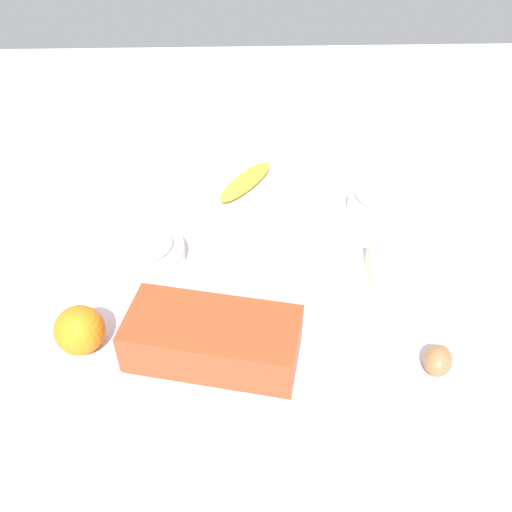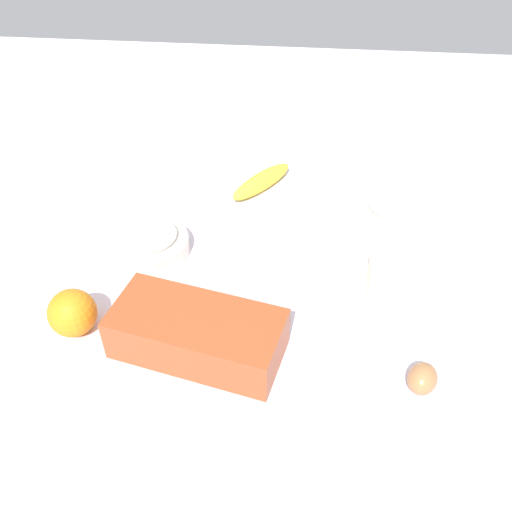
{
  "view_description": "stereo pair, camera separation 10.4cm",
  "coord_description": "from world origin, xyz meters",
  "px_view_note": "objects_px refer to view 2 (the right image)",
  "views": [
    {
      "loc": [
        0.03,
        0.8,
        0.73
      ],
      "look_at": [
        0.0,
        0.0,
        0.04
      ],
      "focal_mm": 39.06,
      "sensor_mm": 36.0,
      "label": 1
    },
    {
      "loc": [
        -0.08,
        0.8,
        0.73
      ],
      "look_at": [
        0.0,
        0.0,
        0.04
      ],
      "focal_mm": 39.06,
      "sensor_mm": 36.0,
      "label": 2
    }
  ],
  "objects_px": {
    "sugar_bowl": "(151,242)",
    "butter_block": "(393,276)",
    "banana": "(262,181)",
    "loaf_pan": "(197,333)",
    "egg_near_butter": "(422,379)",
    "flour_bowl": "(392,211)",
    "orange_fruit": "(72,313)"
  },
  "relations": [
    {
      "from": "loaf_pan",
      "to": "egg_near_butter",
      "type": "height_order",
      "value": "loaf_pan"
    },
    {
      "from": "loaf_pan",
      "to": "butter_block",
      "type": "distance_m",
      "value": 0.38
    },
    {
      "from": "butter_block",
      "to": "banana",
      "type": "bearing_deg",
      "value": -48.52
    },
    {
      "from": "flour_bowl",
      "to": "sugar_bowl",
      "type": "relative_size",
      "value": 0.89
    },
    {
      "from": "flour_bowl",
      "to": "orange_fruit",
      "type": "xyz_separation_m",
      "value": [
        0.57,
        0.36,
        0.01
      ]
    },
    {
      "from": "banana",
      "to": "egg_near_butter",
      "type": "xyz_separation_m",
      "value": [
        -0.3,
        0.54,
        0.0
      ]
    },
    {
      "from": "butter_block",
      "to": "egg_near_butter",
      "type": "xyz_separation_m",
      "value": [
        -0.03,
        0.23,
        -0.01
      ]
    },
    {
      "from": "sugar_bowl",
      "to": "egg_near_butter",
      "type": "xyz_separation_m",
      "value": [
        -0.5,
        0.28,
        -0.01
      ]
    },
    {
      "from": "egg_near_butter",
      "to": "butter_block",
      "type": "bearing_deg",
      "value": -83.33
    },
    {
      "from": "banana",
      "to": "egg_near_butter",
      "type": "relative_size",
      "value": 3.34
    },
    {
      "from": "loaf_pan",
      "to": "butter_block",
      "type": "xyz_separation_m",
      "value": [
        -0.34,
        -0.18,
        -0.01
      ]
    },
    {
      "from": "sugar_bowl",
      "to": "butter_block",
      "type": "xyz_separation_m",
      "value": [
        -0.47,
        0.06,
        0.0
      ]
    },
    {
      "from": "sugar_bowl",
      "to": "butter_block",
      "type": "height_order",
      "value": "sugar_bowl"
    },
    {
      "from": "sugar_bowl",
      "to": "egg_near_butter",
      "type": "bearing_deg",
      "value": 150.68
    },
    {
      "from": "flour_bowl",
      "to": "egg_near_butter",
      "type": "bearing_deg",
      "value": 91.52
    },
    {
      "from": "loaf_pan",
      "to": "sugar_bowl",
      "type": "bearing_deg",
      "value": -47.19
    },
    {
      "from": "banana",
      "to": "orange_fruit",
      "type": "distance_m",
      "value": 0.55
    },
    {
      "from": "banana",
      "to": "butter_block",
      "type": "distance_m",
      "value": 0.41
    },
    {
      "from": "flour_bowl",
      "to": "butter_block",
      "type": "relative_size",
      "value": 1.49
    },
    {
      "from": "sugar_bowl",
      "to": "butter_block",
      "type": "distance_m",
      "value": 0.48
    },
    {
      "from": "loaf_pan",
      "to": "egg_near_butter",
      "type": "bearing_deg",
      "value": -173.91
    },
    {
      "from": "loaf_pan",
      "to": "flour_bowl",
      "type": "bearing_deg",
      "value": -119.53
    },
    {
      "from": "flour_bowl",
      "to": "egg_near_butter",
      "type": "xyz_separation_m",
      "value": [
        -0.01,
        0.43,
        -0.01
      ]
    },
    {
      "from": "butter_block",
      "to": "egg_near_butter",
      "type": "bearing_deg",
      "value": 96.67
    },
    {
      "from": "sugar_bowl",
      "to": "loaf_pan",
      "type": "bearing_deg",
      "value": 120.09
    },
    {
      "from": "banana",
      "to": "butter_block",
      "type": "height_order",
      "value": "butter_block"
    },
    {
      "from": "sugar_bowl",
      "to": "egg_near_butter",
      "type": "distance_m",
      "value": 0.57
    },
    {
      "from": "butter_block",
      "to": "egg_near_butter",
      "type": "distance_m",
      "value": 0.23
    },
    {
      "from": "sugar_bowl",
      "to": "butter_block",
      "type": "bearing_deg",
      "value": 173.27
    },
    {
      "from": "flour_bowl",
      "to": "orange_fruit",
      "type": "relative_size",
      "value": 1.61
    },
    {
      "from": "flour_bowl",
      "to": "loaf_pan",
      "type": "bearing_deg",
      "value": 47.75
    },
    {
      "from": "banana",
      "to": "egg_near_butter",
      "type": "bearing_deg",
      "value": 119.31
    }
  ]
}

